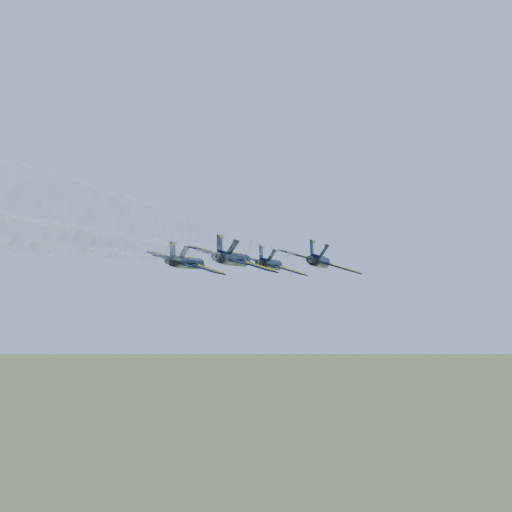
% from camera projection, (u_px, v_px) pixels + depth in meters
% --- Properties ---
extents(jet_lead, '(13.72, 18.08, 5.19)m').
position_uv_depth(jet_lead, '(271.00, 264.00, 128.43)').
color(jet_lead, black).
extents(jet_left, '(13.72, 18.08, 5.19)m').
position_uv_depth(jet_left, '(188.00, 262.00, 119.19)').
color(jet_left, black).
extents(jet_right, '(13.72, 18.08, 5.19)m').
position_uv_depth(jet_right, '(320.00, 261.00, 114.72)').
color(jet_right, black).
extents(jet_slot, '(13.72, 18.08, 5.19)m').
position_uv_depth(jet_slot, '(234.00, 259.00, 104.51)').
color(jet_slot, black).
extents(smoke_trail_lead, '(4.56, 83.63, 2.79)m').
position_uv_depth(smoke_trail_lead, '(145.00, 242.00, 67.66)').
color(smoke_trail_lead, white).
extents(smoke_trail_right, '(4.56, 83.63, 2.79)m').
position_uv_depth(smoke_trail_right, '(218.00, 231.00, 53.94)').
color(smoke_trail_right, white).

